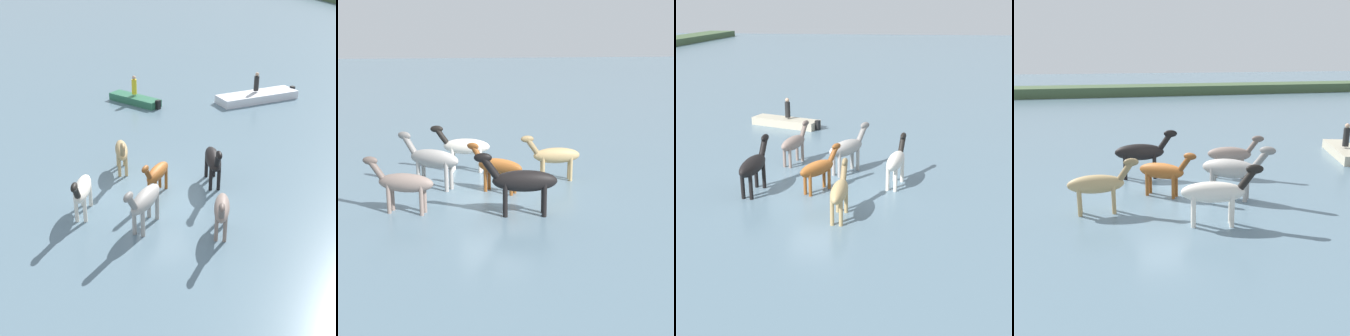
% 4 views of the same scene
% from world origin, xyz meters
% --- Properties ---
extents(ground_plane, '(214.55, 214.55, 0.00)m').
position_xyz_m(ground_plane, '(0.00, 0.00, 0.00)').
color(ground_plane, slate).
extents(horse_lead, '(2.38, 0.62, 1.85)m').
position_xyz_m(horse_lead, '(-2.57, -1.19, 1.02)').
color(horse_lead, tan).
rests_on(horse_lead, ground_plane).
extents(horse_dun_straggler, '(2.54, 1.00, 1.97)m').
position_xyz_m(horse_dun_straggler, '(0.89, -3.06, 1.08)').
color(horse_dun_straggler, silver).
rests_on(horse_dun_straggler, ground_plane).
extents(horse_chestnut_trailing, '(2.69, 0.87, 2.08)m').
position_xyz_m(horse_chestnut_trailing, '(-0.61, 2.50, 1.15)').
color(horse_chestnut_trailing, black).
rests_on(horse_chestnut_trailing, ground_plane).
extents(horse_gray_outer, '(2.37, 1.12, 1.86)m').
position_xyz_m(horse_gray_outer, '(3.16, 1.73, 1.02)').
color(horse_gray_outer, gray).
rests_on(horse_gray_outer, ground_plane).
extents(horse_mid_herd, '(2.45, 1.83, 2.08)m').
position_xyz_m(horse_mid_herd, '(2.24, -0.88, 1.15)').
color(horse_mid_herd, '#9E9993').
rests_on(horse_mid_herd, ground_plane).
extents(horse_dark_mare, '(2.08, 1.59, 1.77)m').
position_xyz_m(horse_dark_mare, '(-0.16, -0.02, 0.98)').
color(horse_dark_mare, brown).
rests_on(horse_dark_mare, ground_plane).
extents(boat_dinghy_port, '(3.38, 3.12, 0.71)m').
position_xyz_m(boat_dinghy_port, '(-12.27, 0.71, 0.16)').
color(boat_dinghy_port, '#2D6B4C').
rests_on(boat_dinghy_port, ground_plane).
extents(boat_tender_starboard, '(2.76, 5.71, 0.76)m').
position_xyz_m(boat_tender_starboard, '(-11.28, 8.55, 0.18)').
color(boat_tender_starboard, silver).
rests_on(boat_tender_starboard, ground_plane).
extents(person_spotter_bow, '(0.32, 0.32, 1.19)m').
position_xyz_m(person_spotter_bow, '(-12.43, 0.68, 1.11)').
color(person_spotter_bow, yellow).
rests_on(person_spotter_bow, boat_dinghy_port).
extents(person_helmsman_aft, '(0.32, 0.32, 1.19)m').
position_xyz_m(person_helmsman_aft, '(-11.49, 8.51, 1.16)').
color(person_helmsman_aft, black).
rests_on(person_helmsman_aft, boat_tender_starboard).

